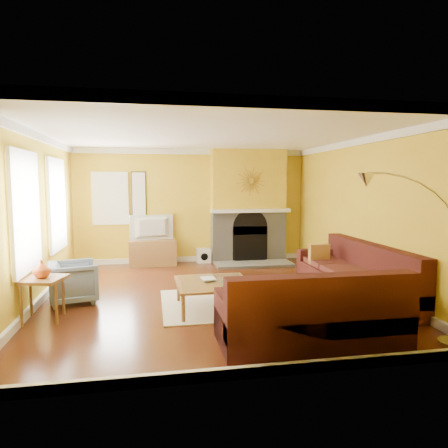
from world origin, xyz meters
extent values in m
cube|color=#602B14|center=(0.00, 0.00, -0.01)|extent=(5.50, 6.00, 0.02)
cube|color=white|center=(0.00, 0.00, 2.71)|extent=(5.50, 6.00, 0.02)
cube|color=gold|center=(0.00, 3.01, 1.35)|extent=(5.50, 0.02, 2.70)
cube|color=gold|center=(0.00, -3.01, 1.35)|extent=(5.50, 0.02, 2.70)
cube|color=gold|center=(-2.76, 0.00, 1.35)|extent=(0.02, 6.00, 2.70)
cube|color=gold|center=(2.76, 0.00, 1.35)|extent=(0.02, 6.00, 2.70)
cube|color=white|center=(-2.72, 1.30, 1.50)|extent=(0.06, 1.22, 1.72)
cube|color=white|center=(-2.72, -0.60, 1.50)|extent=(0.06, 1.22, 1.72)
cube|color=white|center=(-1.90, 2.96, 1.55)|extent=(0.82, 0.06, 1.22)
cube|color=white|center=(-1.25, 2.97, 1.60)|extent=(0.34, 0.04, 1.14)
cube|color=white|center=(1.35, 2.56, 1.25)|extent=(1.92, 0.22, 0.08)
cube|color=gray|center=(1.35, 2.25, 0.03)|extent=(1.80, 0.70, 0.06)
cube|color=beige|center=(0.37, -0.54, 0.01)|extent=(2.40, 1.80, 0.02)
cube|color=olive|center=(-0.95, 2.69, 0.29)|extent=(1.07, 0.48, 0.59)
imported|color=black|center=(-0.95, 2.69, 0.88)|extent=(1.01, 0.32, 0.58)
cube|color=white|center=(0.25, 2.82, 0.16)|extent=(0.33, 0.33, 0.33)
imported|color=slate|center=(-2.21, -0.05, 0.33)|extent=(0.88, 0.87, 0.66)
imported|color=#D8591E|center=(-2.46, -0.86, 0.73)|extent=(0.30, 0.30, 0.25)
imported|color=white|center=(-0.23, -0.69, 0.44)|extent=(0.23, 0.29, 0.03)
camera|label=1|loc=(-0.95, -6.60, 1.90)|focal=32.00mm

